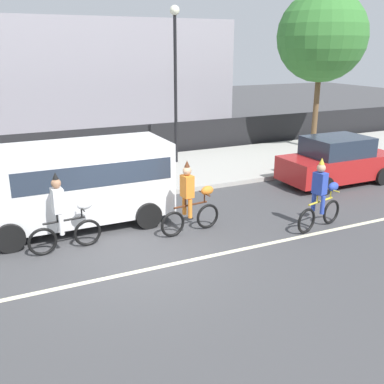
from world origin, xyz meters
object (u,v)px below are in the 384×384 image
parade_cyclist_cobalt (321,198)px  street_lamp_post (175,63)px  parked_van_white (75,179)px  parked_car_red (337,161)px  parade_cyclist_orange (191,201)px  parade_cyclist_zebra (64,217)px

parade_cyclist_cobalt → street_lamp_post: 8.30m
parked_van_white → parked_car_red: bearing=0.6°
parade_cyclist_orange → parked_car_red: (6.47, 1.84, -0.06)m
street_lamp_post → parade_cyclist_orange: bearing=-110.2°
parade_cyclist_orange → street_lamp_post: street_lamp_post is taller
parked_car_red → parade_cyclist_cobalt: bearing=-137.5°
parked_van_white → street_lamp_post: street_lamp_post is taller
parked_car_red → street_lamp_post: size_ratio=0.70×
parade_cyclist_cobalt → parked_van_white: size_ratio=0.38×
parade_cyclist_orange → street_lamp_post: size_ratio=0.33×
parade_cyclist_cobalt → parked_van_white: (-5.69, 2.93, 0.44)m
parade_cyclist_zebra → parked_car_red: bearing=9.3°
parade_cyclist_cobalt → parade_cyclist_zebra: bearing=166.9°
parade_cyclist_zebra → parked_van_white: parked_van_white is taller
parked_van_white → parked_car_red: 9.00m
parade_cyclist_zebra → parked_car_red: 9.70m
parade_cyclist_cobalt → street_lamp_post: street_lamp_post is taller
parade_cyclist_cobalt → parked_van_white: 6.41m
parade_cyclist_zebra → parade_cyclist_cobalt: size_ratio=1.00×
parade_cyclist_zebra → parade_cyclist_orange: same height
parked_van_white → parade_cyclist_cobalt: bearing=-27.2°
parade_cyclist_orange → street_lamp_post: bearing=69.8°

